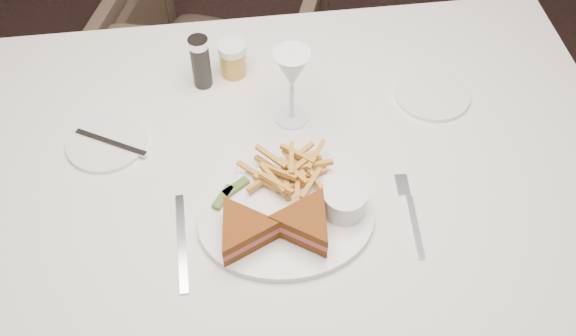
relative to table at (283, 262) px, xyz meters
The scene contains 3 objects.
table is the anchor object (origin of this frame).
chair_far 0.84m from the table, 92.11° to the left, with size 0.62×0.58×0.64m, color #4D3A2F.
table_setting 0.41m from the table, 106.93° to the right, with size 0.84×0.66×0.18m.
Camera 1 is at (-0.02, -0.65, 1.72)m, focal length 40.00 mm.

